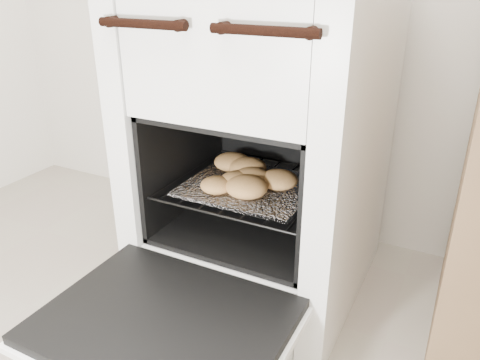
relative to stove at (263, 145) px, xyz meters
name	(u,v)px	position (x,y,z in m)	size (l,w,h in m)	color
stove	(263,145)	(0.00, 0.00, 0.00)	(0.63, 0.70, 0.96)	white
oven_door	(165,324)	(0.00, -0.53, -0.26)	(0.56, 0.44, 0.04)	black
oven_rack	(253,185)	(0.00, -0.07, -0.10)	(0.46, 0.44, 0.01)	black
foil_sheet	(250,186)	(0.00, -0.09, -0.09)	(0.35, 0.31, 0.01)	silver
baked_rolls	(246,176)	(-0.01, -0.09, -0.07)	(0.31, 0.29, 0.06)	tan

